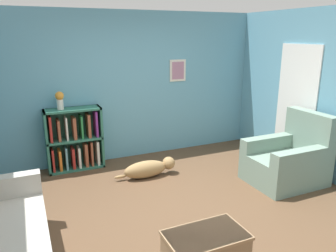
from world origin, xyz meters
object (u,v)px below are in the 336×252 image
Objects in this scene: recliner_chair at (289,160)px; dog at (149,168)px; bookshelf at (75,140)px; vase at (60,99)px.

recliner_chair is 2.17m from dog.
dog is (0.99, -0.84, -0.35)m from bookshelf.
dog is at bearing 151.64° from recliner_chair.
bookshelf is 0.74m from vase.
bookshelf is at bearing 147.16° from recliner_chair.
recliner_chair is 3.69m from vase.
dog is 1.79m from vase.
recliner_chair is 1.06× the size of dog.
bookshelf is 0.97× the size of recliner_chair.
bookshelf is 1.04× the size of dog.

